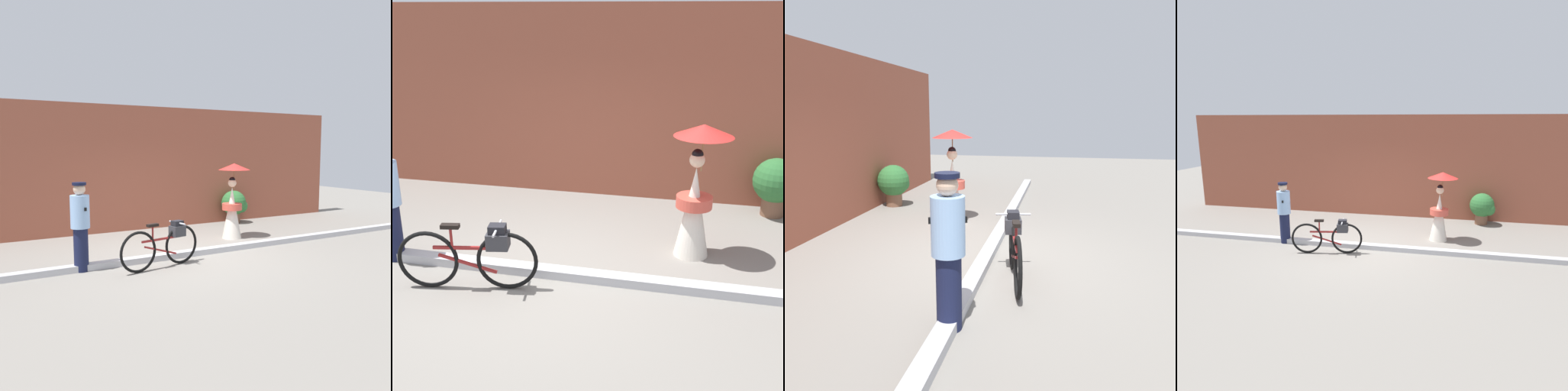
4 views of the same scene
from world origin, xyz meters
The scene contains 6 objects.
ground_plane centered at (0.00, 0.00, 0.00)m, with size 30.00×30.00×0.00m, color gray.
building_wall centered at (0.00, 3.39, 1.68)m, with size 14.00×0.40×3.37m, color brown.
sidewalk_curb centered at (0.00, 0.00, 0.06)m, with size 14.00×0.20×0.12m, color #B2B2B7.
bicycle_near_officer centered at (-0.68, -0.49, 0.45)m, with size 1.70×0.50×0.85m.
person_with_parasol centered at (1.88, 1.05, 0.93)m, with size 0.79×0.79×1.86m.
potted_plant_by_door centered at (3.16, 2.82, 0.56)m, with size 0.76×0.74×0.98m.
Camera 2 is at (1.93, -5.62, 3.26)m, focal length 47.16 mm.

